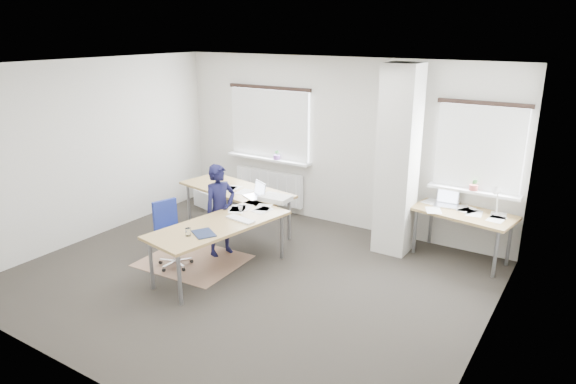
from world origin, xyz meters
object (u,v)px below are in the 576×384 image
Objects in this scene: desk_main at (231,207)px; task_chair at (173,248)px; desk_side at (464,215)px; person at (220,210)px.

task_chair is (-0.38, -0.86, -0.43)m from desk_main.
task_chair is (-3.38, -2.40, -0.43)m from desk_side.
desk_main is 1.99× the size of desk_side.
desk_main reaches higher than task_chair.
desk_side is 3.51m from person.
desk_side is 1.60× the size of task_chair.
task_chair is at bearing -103.72° from desk_main.
person is (-3.06, -1.72, 0.00)m from desk_side.
task_chair is at bearing -135.05° from desk_side.
desk_main is at bearing 1.19° from person.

